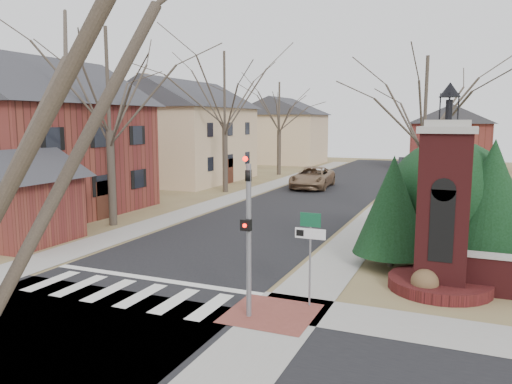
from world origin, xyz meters
The scene contains 27 objects.
ground centered at (0.00, 0.00, 0.00)m, with size 120.00×120.00×0.00m, color brown.
main_street centered at (0.00, 22.00, 0.01)m, with size 8.00×70.00×0.01m, color black.
cross_street centered at (0.00, -3.00, 0.01)m, with size 120.00×8.00×0.01m, color black.
crosswalk_zone centered at (0.00, 0.80, 0.01)m, with size 8.00×2.20×0.02m, color silver.
stop_bar centered at (0.00, 2.30, 0.01)m, with size 8.00×0.35×0.02m, color silver.
sidewalk_right_main centered at (5.20, 22.00, 0.01)m, with size 2.00×60.00×0.02m, color gray.
sidewalk_left centered at (-5.20, 22.00, 0.01)m, with size 2.00×60.00×0.02m, color gray.
curb_apron centered at (4.80, 1.00, 0.01)m, with size 2.40×2.40×0.02m, color brown.
traffic_signal_pole centered at (4.30, 0.57, 2.59)m, with size 0.28×0.41×4.50m.
sign_post centered at (5.59, 1.99, 1.95)m, with size 0.90×0.07×2.75m.
brick_gate_monument centered at (9.00, 4.99, 2.17)m, with size 3.20×3.20×6.47m.
house_brick_left centered at (-13.01, 9.99, 4.66)m, with size 9.80×11.80×9.42m.
house_stucco_left centered at (-13.50, 27.00, 4.59)m, with size 9.80×12.80×9.28m.
garage_left centered at (-8.52, 4.49, 2.24)m, with size 4.80×4.80×4.29m.
house_distant_left centered at (-12.01, 48.00, 4.25)m, with size 10.80×8.80×8.53m.
house_distant_right centered at (7.99, 47.99, 3.65)m, with size 8.80×8.80×7.30m.
evergreen_near centered at (7.20, 7.00, 2.30)m, with size 2.80×2.80×4.10m.
evergreen_mid centered at (10.50, 8.20, 2.60)m, with size 3.40×3.40×4.70m.
evergreen_mass centered at (9.00, 9.50, 2.40)m, with size 4.80×4.80×4.80m, color black.
bare_tree_0 centered at (-7.00, 9.00, 7.70)m, with size 8.05×8.05×11.15m.
bare_tree_1 centered at (-7.00, 22.00, 8.03)m, with size 8.40×8.40×11.64m.
bare_tree_2 centered at (-7.50, 35.00, 7.03)m, with size 7.35×7.35×10.19m.
bare_tree_3 centered at (7.50, 16.00, 6.69)m, with size 7.00×7.00×9.70m.
pickup_truck centered at (-1.60, 26.70, 0.83)m, with size 2.76×6.00×1.67m, color #836447.
distant_car centered at (3.40, 45.74, 0.66)m, with size 1.41×4.03×1.33m, color #2C2E33.
dry_shrub_left centered at (8.60, 4.21, 0.42)m, with size 0.84×0.84×0.84m, color brown.
dry_shrub_right centered at (9.30, 4.60, 0.34)m, with size 0.68×0.68×0.68m, color olive.
Camera 1 is at (9.54, -11.35, 5.33)m, focal length 35.00 mm.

